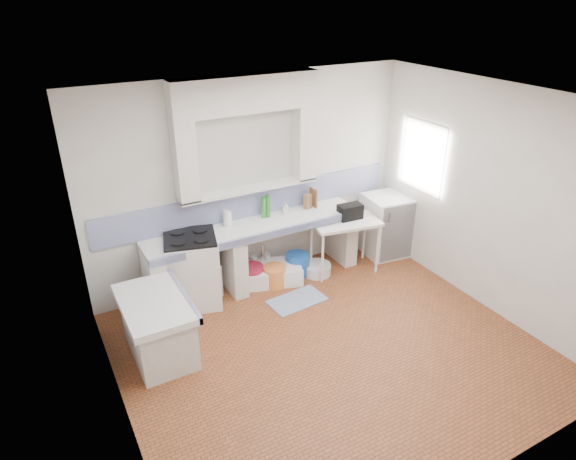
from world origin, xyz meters
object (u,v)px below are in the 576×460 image
sink (268,274)px  stove (193,271)px  side_table (344,246)px  fridge (385,225)px

sink → stove: bearing=-164.3°
sink → side_table: bearing=4.6°
sink → fridge: 1.98m
sink → fridge: fridge is taller
stove → side_table: size_ratio=0.98×
side_table → stove: bearing=-177.0°
stove → side_table: 2.18m
sink → fridge: bearing=13.8°
stove → fridge: 3.01m
stove → fridge: fridge is taller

